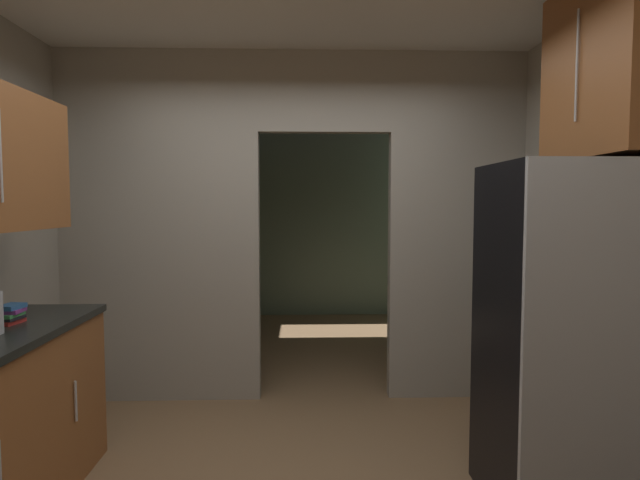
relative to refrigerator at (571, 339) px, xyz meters
The scene contains 5 objects.
kitchen_partition 2.26m from the refrigerator, 132.81° to the left, with size 3.63×0.12×2.73m.
adjoining_room_shell 4.07m from the refrigerator, 110.53° to the left, with size 3.63×3.26×2.73m.
refrigerator is the anchor object (origin of this frame).
upper_cabinet_fridgeside 1.39m from the refrigerator, 24.54° to the left, with size 0.36×0.86×0.93m.
book_stack 2.87m from the refrigerator, behind, with size 0.14×0.16×0.10m.
Camera 1 is at (0.07, -2.53, 1.55)m, focal length 29.54 mm.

